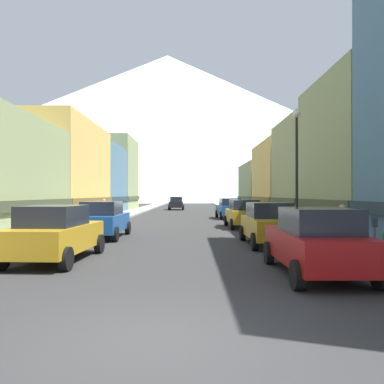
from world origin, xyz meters
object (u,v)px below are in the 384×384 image
(car_right_0, at_px, (317,241))
(car_right_2, at_px, (244,214))
(car_left_0, at_px, (56,233))
(car_right_3, at_px, (230,208))
(potted_plant_0, at_px, (320,226))
(pedestrian_0, at_px, (104,210))
(car_left_1, at_px, (103,219))
(pedestrian_1, at_px, (342,227))
(car_driving_0, at_px, (177,203))
(parking_meter_near, at_px, (375,233))
(car_right_1, at_px, (270,223))
(streetlamp_right, at_px, (297,154))

(car_right_0, height_order, car_right_2, same)
(car_left_0, bearing_deg, car_right_3, 70.71)
(potted_plant_0, bearing_deg, pedestrian_0, 141.79)
(potted_plant_0, bearing_deg, car_right_0, -108.54)
(car_left_1, height_order, potted_plant_0, car_left_1)
(pedestrian_1, bearing_deg, car_driving_0, 101.52)
(car_driving_0, bearing_deg, pedestrian_0, -101.34)
(car_driving_0, distance_m, potted_plant_0, 34.71)
(parking_meter_near, height_order, pedestrian_0, pedestrian_0)
(car_right_1, bearing_deg, car_right_3, 89.99)
(car_right_3, relative_size, streetlamp_right, 0.77)
(parking_meter_near, distance_m, streetlamp_right, 7.47)
(streetlamp_right, bearing_deg, pedestrian_0, 133.48)
(car_right_0, distance_m, car_right_3, 23.93)
(car_left_1, relative_size, streetlamp_right, 0.75)
(car_driving_0, bearing_deg, car_left_0, -93.08)
(parking_meter_near, distance_m, pedestrian_1, 3.78)
(car_left_1, relative_size, car_right_3, 0.98)
(car_right_1, height_order, car_right_2, same)
(streetlamp_right, bearing_deg, parking_meter_near, -86.65)
(pedestrian_0, distance_m, pedestrian_1, 19.78)
(car_right_1, relative_size, streetlamp_right, 0.75)
(car_left_0, bearing_deg, streetlamp_right, 31.20)
(car_left_0, height_order, potted_plant_0, car_left_0)
(car_right_3, distance_m, pedestrian_0, 10.80)
(car_right_1, xyz_separation_m, pedestrian_0, (-10.05, 13.73, -0.01))
(car_right_3, relative_size, car_driving_0, 1.02)
(car_driving_0, xyz_separation_m, pedestrian_0, (-4.65, -23.20, -0.01))
(pedestrian_0, bearing_deg, parking_meter_near, -57.82)
(car_driving_0, bearing_deg, potted_plant_0, -75.65)
(car_right_2, bearing_deg, pedestrian_0, 151.93)
(car_left_1, relative_size, potted_plant_0, 5.98)
(car_left_0, distance_m, pedestrian_1, 10.35)
(car_right_1, distance_m, car_right_2, 8.37)
(car_driving_0, relative_size, potted_plant_0, 5.97)
(car_right_0, height_order, potted_plant_0, car_right_0)
(car_right_3, xyz_separation_m, parking_meter_near, (1.95, -23.03, 0.11))
(car_driving_0, height_order, pedestrian_1, car_driving_0)
(car_left_0, relative_size, car_right_0, 1.02)
(car_left_0, distance_m, car_right_2, 14.56)
(pedestrian_0, relative_size, streetlamp_right, 0.28)
(parking_meter_near, bearing_deg, potted_plant_0, 81.77)
(car_right_1, relative_size, car_right_3, 0.99)
(car_left_1, distance_m, car_right_3, 16.91)
(car_driving_0, height_order, streetlamp_right, streetlamp_right)
(car_right_1, xyz_separation_m, car_driving_0, (-5.40, 36.93, 0.00))
(car_right_3, relative_size, pedestrian_1, 2.82)
(car_right_0, height_order, pedestrian_0, car_right_0)
(car_left_0, height_order, car_driving_0, same)
(potted_plant_0, distance_m, pedestrian_1, 4.97)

